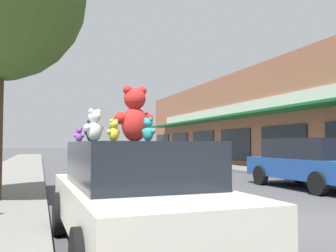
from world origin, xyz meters
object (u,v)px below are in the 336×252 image
at_px(teddy_bear_yellow, 114,131).
at_px(teddy_bear_purple, 79,135).
at_px(teddy_bear_blue, 113,132).
at_px(teddy_bear_black, 92,131).
at_px(plush_art_car, 136,193).
at_px(parked_car_far_center, 307,162).
at_px(teddy_bear_white, 94,126).
at_px(teddy_bear_teal, 148,130).
at_px(teddy_bear_giant, 135,115).

bearing_deg(teddy_bear_yellow, teddy_bear_purple, -110.72).
height_order(teddy_bear_blue, teddy_bear_purple, teddy_bear_blue).
bearing_deg(teddy_bear_black, teddy_bear_blue, 146.23).
distance_m(plush_art_car, teddy_bear_black, 1.42).
relative_size(plush_art_car, parked_car_far_center, 0.93).
height_order(teddy_bear_white, parked_car_far_center, teddy_bear_white).
relative_size(teddy_bear_black, teddy_bear_blue, 1.24).
xyz_separation_m(plush_art_car, teddy_bear_black, (-0.47, 1.03, 0.87)).
relative_size(plush_art_car, teddy_bear_white, 11.35).
relative_size(teddy_bear_blue, teddy_bear_yellow, 1.12).
xyz_separation_m(teddy_bear_purple, teddy_bear_teal, (0.66, -1.66, 0.03)).
height_order(teddy_bear_black, parked_car_far_center, teddy_bear_black).
height_order(teddy_bear_black, teddy_bear_teal, teddy_bear_black).
bearing_deg(plush_art_car, teddy_bear_giant, 80.63).
bearing_deg(teddy_bear_black, teddy_bear_purple, 18.07).
bearing_deg(teddy_bear_black, teddy_bear_white, 116.09).
height_order(plush_art_car, teddy_bear_purple, teddy_bear_purple).
bearing_deg(teddy_bear_giant, teddy_bear_purple, -58.33).
distance_m(teddy_bear_black, teddy_bear_purple, 0.20).
distance_m(teddy_bear_blue, teddy_bear_teal, 1.09).
bearing_deg(teddy_bear_giant, teddy_bear_white, 40.57).
bearing_deg(parked_car_far_center, teddy_bear_yellow, -142.07).
distance_m(plush_art_car, teddy_bear_teal, 1.02).
xyz_separation_m(teddy_bear_white, teddy_bear_blue, (0.41, 0.99, -0.05)).
bearing_deg(teddy_bear_white, plush_art_car, -173.69).
height_order(teddy_bear_giant, teddy_bear_purple, teddy_bear_giant).
bearing_deg(teddy_bear_blue, teddy_bear_teal, 46.70).
relative_size(teddy_bear_giant, parked_car_far_center, 0.17).
bearing_deg(teddy_bear_yellow, parked_car_far_center, -169.94).
distance_m(teddy_bear_giant, teddy_bear_black, 0.96).
distance_m(teddy_bear_black, teddy_bear_teal, 1.68).
xyz_separation_m(teddy_bear_white, parked_car_far_center, (7.64, 5.63, -0.79)).
xyz_separation_m(teddy_bear_yellow, teddy_bear_purple, (-0.22, 1.76, -0.01)).
relative_size(teddy_bear_blue, teddy_bear_teal, 0.99).
distance_m(teddy_bear_white, teddy_bear_yellow, 0.27).
xyz_separation_m(plush_art_car, teddy_bear_blue, (-0.23, 0.48, 0.83)).
height_order(teddy_bear_white, teddy_bear_teal, teddy_bear_white).
bearing_deg(teddy_bear_giant, parked_car_far_center, -152.40).
bearing_deg(teddy_bear_white, teddy_bear_teal, 141.11).
bearing_deg(teddy_bear_blue, teddy_bear_white, 12.32).
bearing_deg(plush_art_car, teddy_bear_white, -142.78).
xyz_separation_m(teddy_bear_blue, teddy_bear_teal, (0.23, -1.06, 0.00)).
xyz_separation_m(teddy_bear_giant, teddy_bear_black, (-0.50, 0.80, -0.21)).
height_order(plush_art_car, teddy_bear_teal, teddy_bear_teal).
height_order(teddy_bear_purple, parked_car_far_center, teddy_bear_purple).
bearing_deg(teddy_bear_yellow, teddy_bear_white, -68.67).
bearing_deg(teddy_bear_blue, teddy_bear_black, -121.39).
bearing_deg(teddy_bear_yellow, teddy_bear_black, -116.87).
relative_size(teddy_bear_white, teddy_bear_purple, 1.63).
relative_size(teddy_bear_giant, teddy_bear_black, 2.27).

